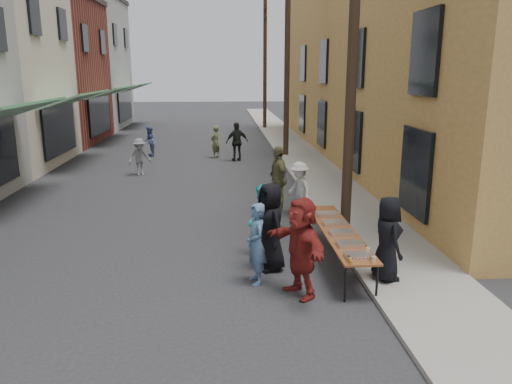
{
  "coord_description": "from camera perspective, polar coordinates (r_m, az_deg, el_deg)",
  "views": [
    {
      "loc": [
        1.18,
        -9.01,
        4.09
      ],
      "look_at": [
        1.97,
        2.4,
        1.3
      ],
      "focal_mm": 35.0,
      "sensor_mm": 36.0,
      "label": 1
    }
  ],
  "objects": [
    {
      "name": "catering_tray_buns",
      "position": [
        10.62,
        9.75,
        -4.61
      ],
      "size": [
        0.5,
        0.33,
        0.08
      ],
      "primitive_type": "cube",
      "color": "tan",
      "rests_on": "serving_table"
    },
    {
      "name": "utility_pole_near",
      "position": [
        12.42,
        11.0,
        15.36
      ],
      "size": [
        0.26,
        0.26,
        9.0
      ],
      "primitive_type": "cylinder",
      "color": "#2D2116",
      "rests_on": "ground"
    },
    {
      "name": "catering_tray_foil_d",
      "position": [
        11.27,
        8.92,
        -3.5
      ],
      "size": [
        0.5,
        0.33,
        0.08
      ],
      "primitive_type": "cube",
      "color": "#B2B2B7",
      "rests_on": "serving_table"
    },
    {
      "name": "guest_queue_back",
      "position": [
        9.24,
        5.15,
        -6.28
      ],
      "size": [
        1.22,
        1.82,
        1.88
      ],
      "primitive_type": "imported",
      "rotation": [
        0.0,
        0.0,
        -1.15
      ],
      "color": "maroon",
      "rests_on": "ground"
    },
    {
      "name": "guest_front_c",
      "position": [
        11.14,
        0.82,
        -3.35
      ],
      "size": [
        0.86,
        0.96,
        1.65
      ],
      "primitive_type": "imported",
      "rotation": [
        0.0,
        0.0,
        -1.23
      ],
      "color": "teal",
      "rests_on": "ground"
    },
    {
      "name": "server",
      "position": [
        10.01,
        14.79,
        -5.16
      ],
      "size": [
        0.64,
        0.88,
        1.67
      ],
      "primitive_type": "imported",
      "rotation": [
        0.0,
        0.0,
        1.71
      ],
      "color": "black",
      "rests_on": "sidewalk"
    },
    {
      "name": "condiment_jar_a",
      "position": [
        9.06,
        10.83,
        -7.9
      ],
      "size": [
        0.07,
        0.07,
        0.08
      ],
      "primitive_type": "cylinder",
      "color": "#A57F26",
      "rests_on": "serving_table"
    },
    {
      "name": "utility_pole_mid",
      "position": [
        24.22,
        3.57,
        14.65
      ],
      "size": [
        0.26,
        0.26,
        9.0
      ],
      "primitive_type": "cylinder",
      "color": "#2D2116",
      "rests_on": "ground"
    },
    {
      "name": "passerby_far",
      "position": [
        24.91,
        -12.07,
        5.68
      ],
      "size": [
        0.69,
        0.82,
        1.49
      ],
      "primitive_type": "imported",
      "rotation": [
        0.0,
        0.0,
        4.91
      ],
      "color": "#5363A1",
      "rests_on": "ground"
    },
    {
      "name": "catering_tray_foil_b",
      "position": [
        9.98,
        10.69,
        -5.86
      ],
      "size": [
        0.5,
        0.33,
        0.08
      ],
      "primitive_type": "cube",
      "color": "#B2B2B7",
      "rests_on": "serving_table"
    },
    {
      "name": "catering_tray_buns_end",
      "position": [
        11.92,
        8.19,
        -2.51
      ],
      "size": [
        0.5,
        0.33,
        0.08
      ],
      "primitive_type": "cube",
      "color": "tan",
      "rests_on": "serving_table"
    },
    {
      "name": "ground",
      "position": [
        9.97,
        -10.59,
        -10.78
      ],
      "size": [
        120.0,
        120.0,
        0.0
      ],
      "primitive_type": "plane",
      "color": "#28282B",
      "rests_on": "ground"
    },
    {
      "name": "guest_front_a",
      "position": [
        10.4,
        1.64,
        -3.97
      ],
      "size": [
        0.89,
        1.07,
        1.87
      ],
      "primitive_type": "imported",
      "rotation": [
        0.0,
        0.0,
        -1.18
      ],
      "color": "black",
      "rests_on": "ground"
    },
    {
      "name": "passerby_right",
      "position": [
        24.05,
        -4.67,
        5.73
      ],
      "size": [
        0.63,
        0.67,
        1.54
      ],
      "primitive_type": "imported",
      "rotation": [
        0.0,
        0.0,
        4.09
      ],
      "color": "#596138",
      "rests_on": "ground"
    },
    {
      "name": "condiment_jar_b",
      "position": [
        9.15,
        10.67,
        -7.68
      ],
      "size": [
        0.07,
        0.07,
        0.08
      ],
      "primitive_type": "cylinder",
      "color": "#A57F26",
      "rests_on": "serving_table"
    },
    {
      "name": "guest_front_d",
      "position": [
        14.36,
        4.97,
        0.35
      ],
      "size": [
        0.94,
        1.16,
        1.57
      ],
      "primitive_type": "imported",
      "rotation": [
        0.0,
        0.0,
        -1.17
      ],
      "color": "silver",
      "rests_on": "ground"
    },
    {
      "name": "guest_front_b",
      "position": [
        9.75,
        0.01,
        -5.94
      ],
      "size": [
        0.5,
        0.66,
        1.62
      ],
      "primitive_type": "imported",
      "rotation": [
        0.0,
        0.0,
        -1.37
      ],
      "color": "#4A6D90",
      "rests_on": "ground"
    },
    {
      "name": "serving_table",
      "position": [
        10.92,
        9.37,
        -4.5
      ],
      "size": [
        0.7,
        4.0,
        0.75
      ],
      "color": "maroon",
      "rests_on": "ground"
    },
    {
      "name": "sidewalk",
      "position": [
        24.65,
        5.03,
        4.21
      ],
      "size": [
        2.2,
        60.0,
        0.1
      ],
      "primitive_type": "cube",
      "color": "gray",
      "rests_on": "ground"
    },
    {
      "name": "passerby_left",
      "position": [
        20.46,
        -13.15,
        3.92
      ],
      "size": [
        1.1,
        0.94,
        1.48
      ],
      "primitive_type": "imported",
      "rotation": [
        0.0,
        0.0,
        0.51
      ],
      "color": "slate",
      "rests_on": "ground"
    },
    {
      "name": "building_ochre",
      "position": [
        25.07,
        20.07,
        14.99
      ],
      "size": [
        10.0,
        28.0,
        10.0
      ],
      "primitive_type": "cube",
      "color": "#B27D3F",
      "rests_on": "ground"
    },
    {
      "name": "condiment_jar_c",
      "position": [
        9.24,
        10.52,
        -7.45
      ],
      "size": [
        0.07,
        0.07,
        0.08
      ],
      "primitive_type": "cylinder",
      "color": "#A57F26",
      "rests_on": "serving_table"
    },
    {
      "name": "catering_tray_sausage",
      "position": [
        9.39,
        11.68,
        -7.17
      ],
      "size": [
        0.5,
        0.33,
        0.08
      ],
      "primitive_type": "cube",
      "color": "maroon",
      "rests_on": "serving_table"
    },
    {
      "name": "guest_front_e",
      "position": [
        14.86,
        2.54,
        1.56
      ],
      "size": [
        0.75,
        1.22,
        1.94
      ],
      "primitive_type": "imported",
      "rotation": [
        0.0,
        0.0,
        -1.31
      ],
      "color": "olive",
      "rests_on": "ground"
    },
    {
      "name": "passerby_mid",
      "position": [
        23.13,
        -2.18,
        5.76
      ],
      "size": [
        1.13,
        0.69,
        1.79
      ],
      "primitive_type": "imported",
      "rotation": [
        0.0,
        0.0,
        3.4
      ],
      "color": "black",
      "rests_on": "ground"
    },
    {
      "name": "cup_stack",
      "position": [
        9.21,
        13.31,
        -7.53
      ],
      "size": [
        0.08,
        0.08,
        0.12
      ],
      "primitive_type": "cylinder",
      "color": "tan",
      "rests_on": "serving_table"
    },
    {
      "name": "utility_pole_far",
      "position": [
        36.15,
        1.03,
        14.35
      ],
      "size": [
        0.26,
        0.26,
        9.0
      ],
      "primitive_type": "cylinder",
      "color": "#2D2116",
      "rests_on": "ground"
    }
  ]
}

